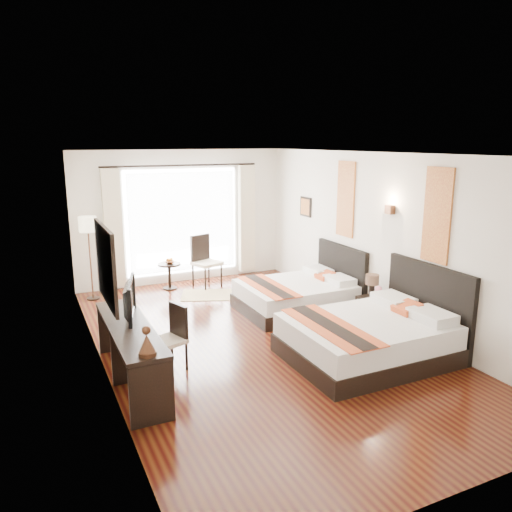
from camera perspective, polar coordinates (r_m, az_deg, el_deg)
name	(u,v)px	position (r m, az deg, el deg)	size (l,w,h in m)	color
floor	(258,342)	(7.68, 0.22, -9.80)	(4.50, 7.50, 0.01)	black
ceiling	(258,154)	(7.08, 0.24, 11.54)	(4.50, 7.50, 0.02)	white
wall_headboard	(381,239)	(8.44, 14.13, 1.89)	(0.01, 7.50, 2.80)	silver
wall_desk	(98,268)	(6.63, -17.58, -1.35)	(0.01, 7.50, 2.80)	silver
wall_window	(182,217)	(10.69, -8.46, 4.44)	(4.50, 0.01, 2.80)	silver
wall_entry	(461,345)	(4.33, 22.40, -9.38)	(4.50, 0.01, 2.80)	silver
window_glass	(182,222)	(10.70, -8.42, 3.90)	(2.40, 0.02, 2.20)	white
sheer_curtain	(183,222)	(10.64, -8.32, 3.86)	(2.30, 0.02, 2.10)	white
drape_left	(113,228)	(10.28, -16.00, 3.05)	(0.35, 0.14, 2.35)	beige
drape_right	(247,219)	(11.11, -1.08, 4.27)	(0.35, 0.14, 2.35)	beige
art_panel_near	(437,215)	(7.48, 19.99, 4.37)	(0.03, 0.50, 1.35)	maroon
art_panel_far	(346,199)	(9.15, 10.21, 6.41)	(0.03, 0.50, 1.35)	maroon
wall_sconce	(390,210)	(8.15, 15.06, 5.15)	(0.10, 0.14, 0.14)	#422617
mirror_frame	(106,265)	(6.13, -16.81, -0.99)	(0.04, 1.25, 0.95)	black
mirror_glass	(108,265)	(6.13, -16.58, -0.97)	(0.01, 1.12, 0.82)	white
bed_near	(372,336)	(7.22, 13.14, -8.87)	(2.20, 1.72, 1.24)	black
bed_far	(300,294)	(9.00, 5.01, -4.36)	(1.97, 1.54, 1.11)	black
nightstand	(374,312)	(8.41, 13.33, -6.30)	(0.40, 0.50, 0.48)	black
table_lamp	(372,281)	(8.38, 13.14, -2.81)	(0.22, 0.22, 0.35)	black
vase	(378,295)	(8.22, 13.78, -4.39)	(0.12, 0.12, 0.13)	black
console_desk	(131,354)	(6.54, -14.10, -10.81)	(0.50, 2.20, 0.76)	black
television	(125,299)	(6.61, -14.77, -4.81)	(0.85, 0.11, 0.49)	black
bronze_figurine	(147,343)	(5.46, -12.36, -9.65)	(0.19, 0.19, 0.29)	#422617
desk_chair	(169,350)	(6.82, -9.87, -10.58)	(0.51, 0.51, 0.87)	beige
floor_lamp	(88,230)	(9.81, -18.65, 2.84)	(0.32, 0.32, 1.60)	black
side_table	(170,276)	(10.37, -9.85, -2.27)	(0.47, 0.47, 0.54)	black
fruit_bowl	(170,262)	(10.26, -9.83, -0.73)	(0.20, 0.20, 0.05)	#433218
window_chair	(206,271)	(10.43, -5.69, -1.73)	(0.63, 0.63, 1.07)	beige
jute_rug	(211,295)	(9.92, -5.21, -4.43)	(1.13, 0.77, 0.01)	#9E875F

